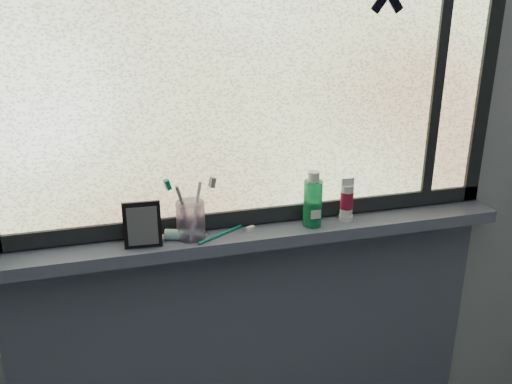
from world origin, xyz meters
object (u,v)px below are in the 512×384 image
at_px(vanity_mirror, 142,225).
at_px(toothbrush_cup, 191,220).
at_px(cream_tube, 347,198).
at_px(mouthwash_bottle, 313,199).

distance_m(vanity_mirror, toothbrush_cup, 0.15).
bearing_deg(toothbrush_cup, cream_tube, -0.35).
xyz_separation_m(toothbrush_cup, cream_tube, (0.50, -0.00, 0.02)).
bearing_deg(cream_tube, vanity_mirror, -178.53).
height_order(toothbrush_cup, cream_tube, cream_tube).
distance_m(toothbrush_cup, mouthwash_bottle, 0.39).
distance_m(vanity_mirror, cream_tube, 0.65).
xyz_separation_m(mouthwash_bottle, cream_tube, (0.12, 0.01, -0.01)).
distance_m(vanity_mirror, mouthwash_bottle, 0.53).
relative_size(toothbrush_cup, cream_tube, 1.11).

